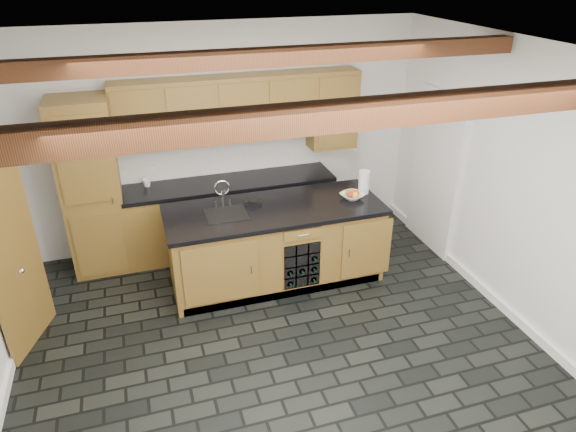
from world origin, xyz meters
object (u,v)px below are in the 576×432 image
(kitchen_scale, at_px, (253,202))
(fruit_bowl, at_px, (352,196))
(island, at_px, (276,244))
(paper_towel, at_px, (364,182))

(kitchen_scale, bearing_deg, fruit_bowl, 11.99)
(island, distance_m, paper_towel, 1.27)
(fruit_bowl, xyz_separation_m, paper_towel, (0.19, 0.11, 0.11))
(island, xyz_separation_m, fruit_bowl, (0.92, -0.02, 0.50))
(paper_towel, bearing_deg, island, -175.67)
(kitchen_scale, relative_size, paper_towel, 0.75)
(island, relative_size, kitchen_scale, 11.94)
(island, bearing_deg, fruit_bowl, -1.51)
(fruit_bowl, bearing_deg, paper_towel, 29.63)
(island, xyz_separation_m, paper_towel, (1.11, 0.08, 0.60))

